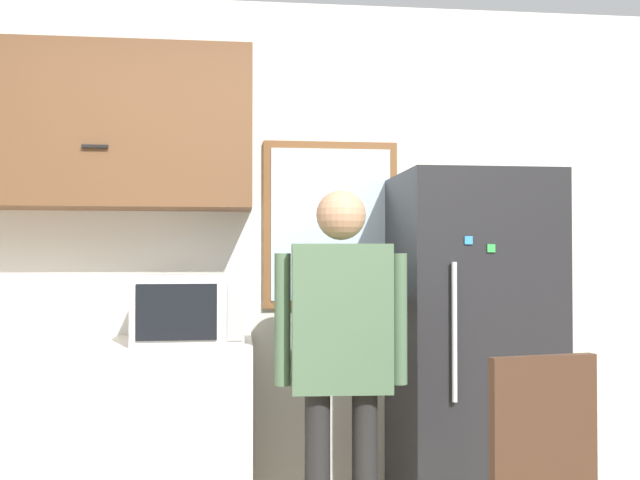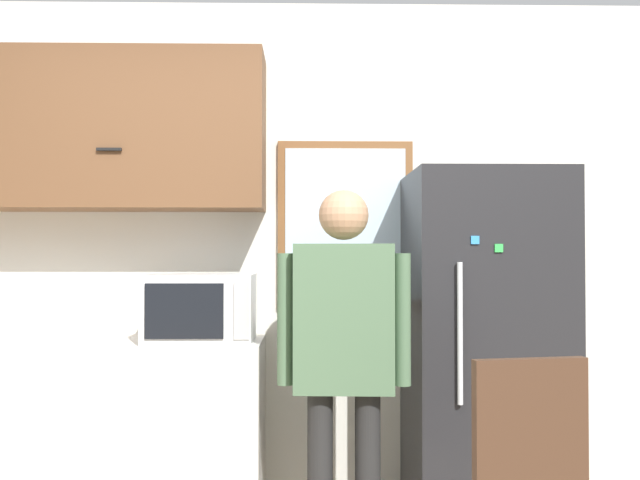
% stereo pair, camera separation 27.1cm
% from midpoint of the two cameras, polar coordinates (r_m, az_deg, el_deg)
% --- Properties ---
extents(back_wall, '(6.00, 0.06, 2.70)m').
position_cam_midpoint_polar(back_wall, '(3.82, -8.32, -1.17)').
color(back_wall, silver).
rests_on(back_wall, ground_plane).
extents(counter, '(2.25, 0.59, 0.93)m').
position_cam_midpoint_polar(counter, '(3.80, -25.54, -14.52)').
color(counter, silver).
rests_on(counter, ground_plane).
extents(upper_cabinets, '(2.25, 0.38, 0.79)m').
position_cam_midpoint_polar(upper_cabinets, '(3.85, -24.79, 8.26)').
color(upper_cabinets, brown).
extents(microwave, '(0.51, 0.40, 0.32)m').
position_cam_midpoint_polar(microwave, '(3.45, -12.60, -5.39)').
color(microwave, white).
rests_on(microwave, counter).
extents(person, '(0.57, 0.24, 1.63)m').
position_cam_midpoint_polar(person, '(3.09, -0.83, -7.90)').
color(person, black).
rests_on(person, ground_plane).
extents(refrigerator, '(0.71, 0.75, 1.75)m').
position_cam_midpoint_polar(refrigerator, '(3.59, 9.82, -8.79)').
color(refrigerator, '#232326').
rests_on(refrigerator, ground_plane).
extents(window, '(0.72, 0.05, 0.89)m').
position_cam_midpoint_polar(window, '(3.79, -1.19, 1.24)').
color(window, brown).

